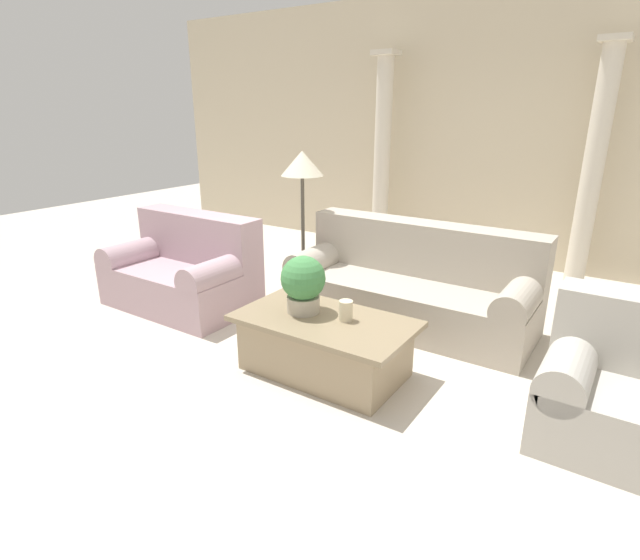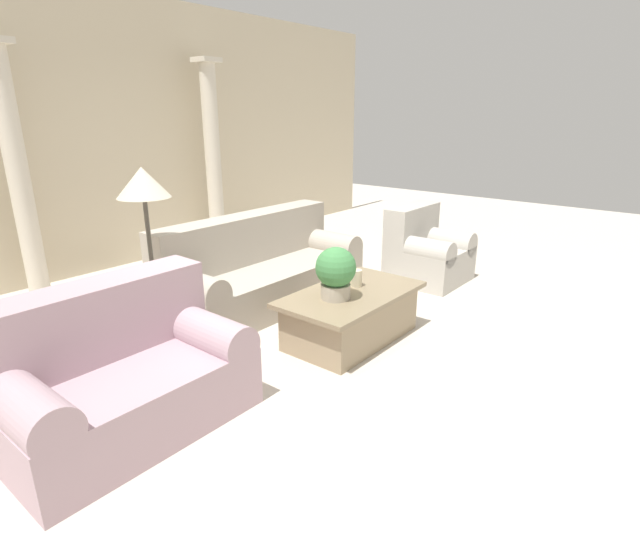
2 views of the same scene
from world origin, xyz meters
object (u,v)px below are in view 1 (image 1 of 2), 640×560
Objects in this scene: coffee_table at (325,345)px; potted_plant at (303,283)px; floor_lamp at (302,171)px; armchair at (621,388)px; sofa_long at (412,285)px; loveseat at (185,270)px.

potted_plant is at bearing 174.69° from coffee_table.
armchair is at bearing -18.14° from floor_lamp.
sofa_long and loveseat have the same top height.
sofa_long is 1.53m from floor_lamp.
armchair is (2.93, -0.96, -0.93)m from floor_lamp.
potted_plant is at bearing -172.75° from armchair.
armchair is (1.85, 0.28, 0.13)m from coffee_table.
floor_lamp is at bearing 46.25° from loveseat.
loveseat is 1.51m from floor_lamp.
floor_lamp reaches higher than potted_plant.
floor_lamp is (-1.08, 1.24, 1.06)m from coffee_table.
sofa_long is 2.56× the size of armchair.
sofa_long reaches higher than armchair.
armchair is at bearing 8.59° from coffee_table.
sofa_long is 5.10× the size of potted_plant.
sofa_long is 1.48× the size of floor_lamp.
sofa_long is 2.21m from loveseat.
potted_plant is at bearing -54.31° from floor_lamp.
sofa_long is 1.30m from potted_plant.
coffee_table is at bearing -11.33° from loveseat.
loveseat is 1.94m from coffee_table.
coffee_table is 1.95m from floor_lamp.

